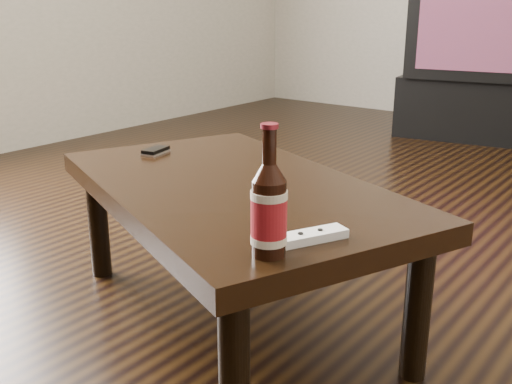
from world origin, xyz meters
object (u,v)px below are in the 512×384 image
Objects in this scene: tv at (487,25)px; remote at (308,237)px; coffee_table at (231,201)px; phone at (156,151)px; tv_stand at (477,108)px; beer_bottle at (269,211)px.

remote is (0.64, -2.99, -0.30)m from tv.
coffee_table is 11.70× the size of phone.
tv is 9.05× the size of phone.
tv_stand is 3.17m from beer_bottle.
beer_bottle is (0.61, -3.09, 0.29)m from tv_stand.
beer_bottle is at bearing -41.67° from phone.
beer_bottle is 1.50× the size of remote.
beer_bottle is (0.61, -3.09, -0.22)m from tv.
tv_stand is 1.03× the size of tv.
remote is at bearing -34.74° from phone.
phone is at bearing -102.68° from tv_stand.
tv_stand is at bearing 74.36° from phone.
beer_bottle is 0.86m from phone.
coffee_table is at bearing -94.58° from tv_stand.
phone is at bearing -176.04° from remote.
tv reaches higher than remote.
tv is 0.77× the size of coffee_table.
coffee_table is at bearing -26.39° from phone.
tv reaches higher than tv_stand.
beer_bottle is at bearing -88.55° from tv.
tv is at bearing 101.22° from beer_bottle.
phone reaches higher than coffee_table.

